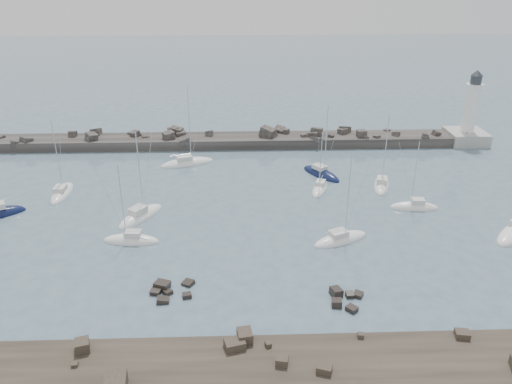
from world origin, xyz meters
TOP-DOWN VIEW (x-y plane):
  - ground at (0.00, 0.00)m, footprint 400.00×400.00m
  - rock_cluster_near at (-4.36, -8.47)m, footprint 4.71×4.34m
  - rock_cluster_far at (13.85, -10.51)m, footprint 3.76×4.14m
  - breakwater at (-7.45, 38.00)m, footprint 115.00×7.57m
  - lighthouse at (47.00, 38.00)m, footprint 7.00×7.00m
  - sailboat_1 at (-23.33, 16.60)m, footprint 2.45×7.71m
  - sailboat_3 at (-10.21, 8.58)m, footprint 6.49×8.22m
  - sailboat_4 at (-5.68, 28.39)m, footprint 9.65×5.70m
  - sailboat_5 at (-10.24, 2.09)m, footprint 7.18×2.81m
  - sailboat_6 at (15.57, 16.82)m, footprint 4.09×6.66m
  - sailboat_7 at (15.83, 1.44)m, footprint 7.96×5.30m
  - sailboat_8 at (16.69, 22.74)m, footprint 6.60×8.01m
  - sailboat_9 at (27.97, 10.10)m, footprint 6.91×2.68m
  - sailboat_10 at (25.35, 17.84)m, footprint 4.50×7.86m

SIDE VIEW (x-z plane):
  - ground at x=0.00m, z-range 0.00..0.00m
  - sailboat_7 at x=15.83m, z-range -5.93..6.18m
  - sailboat_1 at x=-23.33m, z-range -5.95..6.21m
  - sailboat_4 at x=-5.68m, z-range -7.09..7.36m
  - sailboat_6 at x=15.57m, z-range -4.99..5.25m
  - sailboat_9 at x=27.97m, z-range -5.29..5.57m
  - sailboat_8 at x=16.69m, z-range -6.24..6.52m
  - sailboat_5 at x=-10.24m, z-range -5.49..5.77m
  - sailboat_10 at x=25.35m, z-range -5.87..6.16m
  - sailboat_3 at x=-10.21m, z-range -6.36..6.66m
  - rock_cluster_far at x=13.85m, z-range -0.54..0.85m
  - rock_cluster_near at x=-4.36m, z-range -0.54..0.88m
  - breakwater at x=-7.45m, z-range -2.29..2.90m
  - lighthouse at x=47.00m, z-range -4.21..10.39m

